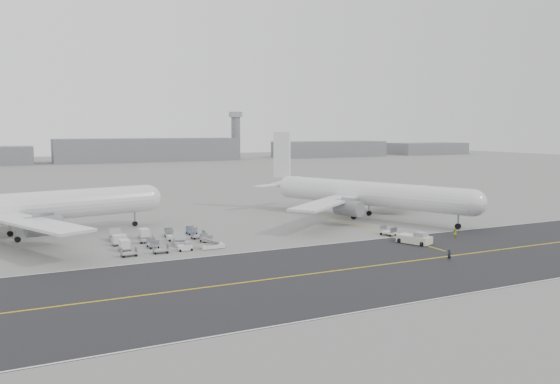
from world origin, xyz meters
name	(u,v)px	position (x,y,z in m)	size (l,w,h in m)	color
ground	(238,250)	(0.00, 0.00, 0.00)	(700.00, 700.00, 0.00)	gray
taxiway	(319,273)	(5.02, -17.98, 0.01)	(220.00, 59.00, 0.03)	#28282B
horizon_buildings	(132,161)	(30.00, 260.00, 0.00)	(520.00, 28.00, 28.00)	slate
control_tower	(236,134)	(100.00, 265.00, 16.25)	(7.00, 7.00, 31.25)	slate
airliner_a	(14,208)	(-32.59, 25.36, 5.54)	(55.13, 54.03, 19.21)	white
airliner_b	(363,193)	(36.90, 18.95, 5.44)	(50.42, 51.63, 18.89)	white
pushback_tug	(415,239)	(29.30, -8.27, 0.87)	(4.53, 7.43, 2.12)	beige
jet_bridge	(402,193)	(52.49, 25.40, 4.12)	(15.84, 5.20, 5.91)	gray
gse_cluster	(164,244)	(-9.74, 9.82, 0.00)	(20.97, 20.22, 1.87)	gray
stray_dolly	(388,236)	(29.59, -0.36, 0.00)	(1.75, 2.85, 1.75)	silver
ground_crew_a	(449,255)	(25.92, -20.27, 0.86)	(0.63, 0.41, 1.72)	black
ground_crew_b	(455,233)	(38.99, -7.32, 0.84)	(0.82, 0.64, 1.68)	gold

